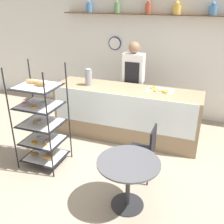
{
  "coord_description": "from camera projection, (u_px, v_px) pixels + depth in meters",
  "views": [
    {
      "loc": [
        1.37,
        -3.23,
        2.6
      ],
      "look_at": [
        0.0,
        0.42,
        0.86
      ],
      "focal_mm": 42.0,
      "sensor_mm": 36.0,
      "label": 1
    }
  ],
  "objects": [
    {
      "name": "person_worker",
      "position": [
        133.0,
        81.0,
        5.37
      ],
      "size": [
        0.42,
        0.23,
        1.79
      ],
      "color": "#282833",
      "rests_on": "ground_plane"
    },
    {
      "name": "cafe_chair",
      "position": [
        146.0,
        148.0,
        3.87
      ],
      "size": [
        0.38,
        0.38,
        0.88
      ],
      "rotation": [
        0.0,
        0.0,
        4.72
      ],
      "color": "black",
      "rests_on": "ground_plane"
    },
    {
      "name": "donut_tray_counter",
      "position": [
        159.0,
        90.0,
        4.74
      ],
      "size": [
        0.48,
        0.29,
        0.05
      ],
      "color": "silver",
      "rests_on": "display_counter"
    },
    {
      "name": "pastry_rack",
      "position": [
        41.0,
        124.0,
        4.16
      ],
      "size": [
        0.69,
        0.61,
        1.68
      ],
      "color": "black",
      "rests_on": "ground_plane"
    },
    {
      "name": "back_wall",
      "position": [
        146.0,
        55.0,
        5.93
      ],
      "size": [
        10.0,
        0.3,
        2.7
      ],
      "color": "white",
      "rests_on": "ground_plane"
    },
    {
      "name": "cafe_table",
      "position": [
        128.0,
        173.0,
        3.34
      ],
      "size": [
        0.81,
        0.81,
        0.7
      ],
      "color": "#262628",
      "rests_on": "ground_plane"
    },
    {
      "name": "coffee_carafe",
      "position": [
        88.0,
        77.0,
        5.01
      ],
      "size": [
        0.14,
        0.14,
        0.33
      ],
      "color": "gray",
      "rests_on": "display_counter"
    },
    {
      "name": "display_counter",
      "position": [
        126.0,
        113.0,
        5.08
      ],
      "size": [
        2.78,
        0.73,
        1.01
      ],
      "color": "#937A5B",
      "rests_on": "ground_plane"
    },
    {
      "name": "ground_plane",
      "position": [
        103.0,
        170.0,
        4.26
      ],
      "size": [
        14.0,
        14.0,
        0.0
      ],
      "primitive_type": "plane",
      "color": "gray"
    }
  ]
}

